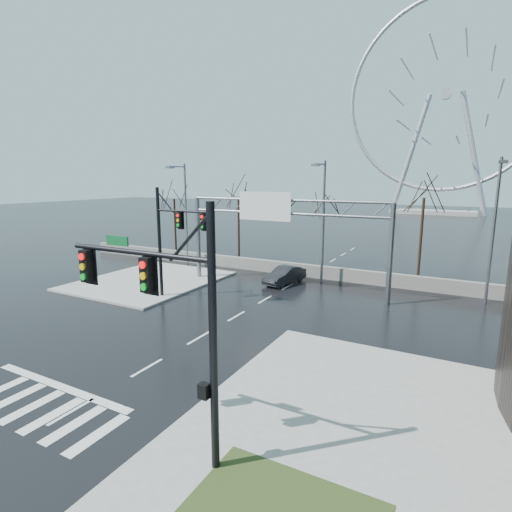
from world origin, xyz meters
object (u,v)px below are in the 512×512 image
Objects in this scene: signal_mast_near at (173,308)px; signal_mast_far at (171,233)px; ferris_wheel at (445,102)px; car at (285,275)px; sign_gantry at (278,224)px.

signal_mast_near is 1.00× the size of signal_mast_far.
signal_mast_near is 0.16× the size of ferris_wheel.
sign_gantry is at bearing -70.64° from car.
car is (-5.75, 20.85, -4.17)m from signal_mast_near.
sign_gantry is at bearing 47.53° from signal_mast_far.
ferris_wheel is at bearing 86.16° from sign_gantry.
signal_mast_far reaches higher than sign_gantry.
car is (-0.23, 1.85, -4.47)m from sign_gantry.
car is at bearing 56.18° from signal_mast_far.
ferris_wheel reaches higher than signal_mast_far.
signal_mast_far is at bearing 130.26° from signal_mast_near.
signal_mast_near is 0.49× the size of sign_gantry.
ferris_wheel reaches higher than car.
ferris_wheel is at bearing 98.10° from car.
signal_mast_far is at bearing -132.47° from sign_gantry.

